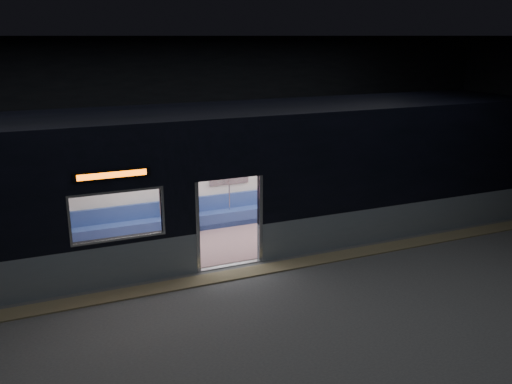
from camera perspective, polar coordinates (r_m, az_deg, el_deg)
station_floor at (r=11.47m, az=-0.90°, el=-9.77°), size 24.00×14.00×0.01m
station_envelope at (r=10.40m, az=-0.99°, el=8.73°), size 24.00×14.00×5.00m
tactile_strip at (r=11.92m, az=-1.91°, el=-8.61°), size 22.80×0.50×0.03m
metro_car at (r=13.09m, az=-5.15°, el=2.11°), size 18.00×3.04×3.35m
passenger at (r=14.22m, az=-7.47°, el=-1.22°), size 0.39×0.68×1.36m
handbag at (r=14.04m, az=-7.35°, el=-1.93°), size 0.31×0.27×0.15m
transit_map at (r=14.71m, az=-2.89°, el=2.27°), size 1.02×0.03×0.67m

